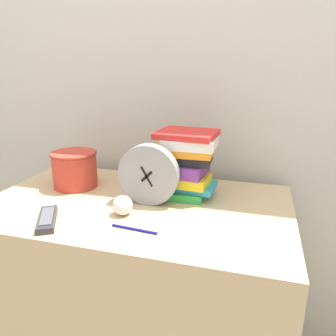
% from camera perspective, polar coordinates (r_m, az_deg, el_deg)
% --- Properties ---
extents(wall_back, '(6.00, 0.04, 2.40)m').
position_cam_1_polar(wall_back, '(1.45, -0.25, 15.81)').
color(wall_back, beige).
rests_on(wall_back, ground_plane).
extents(desk, '(1.08, 0.64, 0.78)m').
position_cam_1_polar(desk, '(1.38, -5.06, -20.91)').
color(desk, tan).
rests_on(desk, ground_plane).
extents(desk_clock, '(0.21, 0.05, 0.21)m').
position_cam_1_polar(desk_clock, '(1.13, -3.41, -1.19)').
color(desk_clock, '#99999E').
rests_on(desk_clock, desk).
extents(book_stack, '(0.24, 0.20, 0.24)m').
position_cam_1_polar(book_stack, '(1.20, 2.81, 1.05)').
color(book_stack, green).
rests_on(book_stack, desk).
extents(basket, '(0.18, 0.18, 0.14)m').
position_cam_1_polar(basket, '(1.35, -15.95, 0.01)').
color(basket, '#C63D2D').
rests_on(basket, desk).
extents(tv_remote, '(0.13, 0.17, 0.02)m').
position_cam_1_polar(tv_remote, '(1.10, -20.29, -8.34)').
color(tv_remote, '#333338').
rests_on(tv_remote, desk).
extents(crumpled_paper_ball, '(0.07, 0.07, 0.07)m').
position_cam_1_polar(crumpled_paper_ball, '(1.08, -7.92, -6.45)').
color(crumpled_paper_ball, white).
rests_on(crumpled_paper_ball, desk).
extents(pen, '(0.15, 0.02, 0.01)m').
position_cam_1_polar(pen, '(0.99, -5.89, -10.54)').
color(pen, navy).
rests_on(pen, desk).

